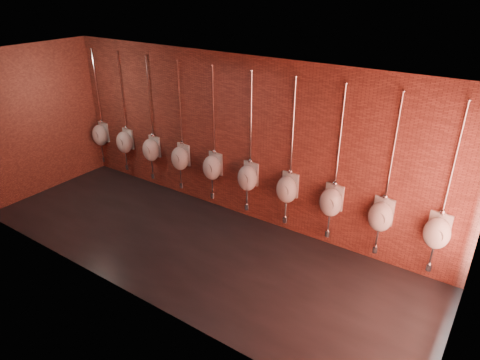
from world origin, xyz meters
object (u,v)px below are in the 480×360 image
(urinal_3, at_px, (180,158))
(urinal_5, at_px, (248,177))
(urinal_6, at_px, (287,189))
(urinal_7, at_px, (331,201))
(urinal_1, at_px, (125,142))
(urinal_8, at_px, (381,216))
(urinal_2, at_px, (151,149))
(urinal_4, at_px, (212,167))
(urinal_0, at_px, (100,135))
(urinal_9, at_px, (437,232))

(urinal_3, xyz_separation_m, urinal_5, (1.72, 0.00, 0.00))
(urinal_6, height_order, urinal_7, same)
(urinal_1, height_order, urinal_8, same)
(urinal_2, bearing_deg, urinal_7, 0.00)
(urinal_4, distance_m, urinal_7, 2.57)
(urinal_0, height_order, urinal_9, same)
(urinal_2, distance_m, urinal_9, 6.00)
(urinal_0, xyz_separation_m, urinal_1, (0.86, 0.00, 0.00))
(urinal_4, bearing_deg, urinal_6, 0.00)
(urinal_4, relative_size, urinal_7, 1.00)
(urinal_7, bearing_deg, urinal_1, 180.00)
(urinal_7, height_order, urinal_8, same)
(urinal_1, height_order, urinal_9, same)
(urinal_0, distance_m, urinal_6, 5.15)
(urinal_0, height_order, urinal_7, same)
(urinal_1, bearing_deg, urinal_9, 0.00)
(urinal_4, bearing_deg, urinal_1, 180.00)
(urinal_6, relative_size, urinal_9, 1.00)
(urinal_1, distance_m, urinal_7, 5.15)
(urinal_7, bearing_deg, urinal_2, 180.00)
(urinal_0, height_order, urinal_6, same)
(urinal_8, distance_m, urinal_9, 0.86)
(urinal_1, xyz_separation_m, urinal_4, (2.57, 0.00, 0.00))
(urinal_3, xyz_separation_m, urinal_6, (2.57, 0.00, 0.00))
(urinal_4, bearing_deg, urinal_2, 180.00)
(urinal_1, distance_m, urinal_6, 4.29)
(urinal_1, bearing_deg, urinal_8, 0.00)
(urinal_4, distance_m, urinal_9, 4.29)
(urinal_0, xyz_separation_m, urinal_3, (2.57, 0.00, 0.00))
(urinal_2, height_order, urinal_3, same)
(urinal_1, xyz_separation_m, urinal_5, (3.43, 0.00, 0.00))
(urinal_1, relative_size, urinal_6, 1.00)
(urinal_1, bearing_deg, urinal_7, 0.00)
(urinal_7, bearing_deg, urinal_6, 180.00)
(urinal_6, bearing_deg, urinal_4, 180.00)
(urinal_5, bearing_deg, urinal_8, 0.00)
(urinal_2, bearing_deg, urinal_3, 0.00)
(urinal_2, relative_size, urinal_8, 1.00)
(urinal_4, xyz_separation_m, urinal_6, (1.72, 0.00, 0.00))
(urinal_3, xyz_separation_m, urinal_4, (0.86, 0.00, 0.00))
(urinal_5, distance_m, urinal_6, 0.86)
(urinal_6, bearing_deg, urinal_7, 0.00)
(urinal_2, xyz_separation_m, urinal_9, (6.00, 0.00, 0.00))
(urinal_3, bearing_deg, urinal_4, 0.00)
(urinal_0, distance_m, urinal_1, 0.86)
(urinal_3, relative_size, urinal_6, 1.00)
(urinal_4, bearing_deg, urinal_5, 0.00)
(urinal_3, height_order, urinal_9, same)
(urinal_1, height_order, urinal_7, same)
(urinal_2, height_order, urinal_4, same)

